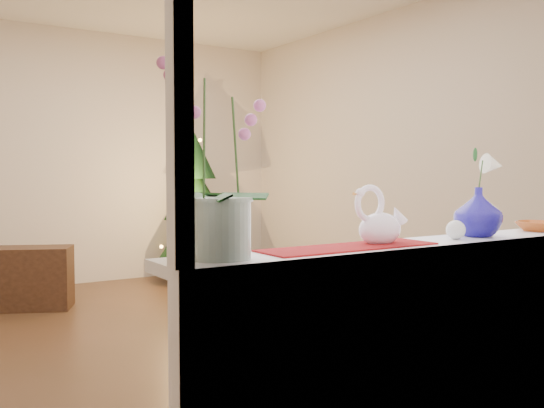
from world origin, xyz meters
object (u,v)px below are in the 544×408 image
(orchid_pot, at_px, (219,157))
(xmas_tree, at_px, (195,207))
(blue_vase, at_px, (478,208))
(paperweight, at_px, (456,230))
(amber_dish, at_px, (538,227))
(side_table, at_px, (28,278))
(swan, at_px, (380,216))

(orchid_pot, bearing_deg, xmas_tree, 65.49)
(orchid_pot, bearing_deg, blue_vase, -0.42)
(blue_vase, distance_m, paperweight, 0.19)
(blue_vase, height_order, amber_dish, blue_vase)
(orchid_pot, bearing_deg, side_table, 87.74)
(swan, xyz_separation_m, paperweight, (0.37, -0.04, -0.07))
(blue_vase, distance_m, amber_dish, 0.43)
(swan, relative_size, blue_vase, 1.04)
(swan, distance_m, side_table, 3.97)
(blue_vase, bearing_deg, xmas_tree, 80.26)
(orchid_pot, relative_size, blue_vase, 2.66)
(orchid_pot, bearing_deg, amber_dish, -0.28)
(xmas_tree, bearing_deg, blue_vase, -99.74)
(paperweight, bearing_deg, orchid_pot, 178.08)
(orchid_pot, distance_m, amber_dish, 1.67)
(amber_dish, xyz_separation_m, side_table, (-1.49, 3.88, -0.67))
(swan, relative_size, paperweight, 3.20)
(paperweight, relative_size, side_table, 0.11)
(blue_vase, relative_size, paperweight, 3.06)
(blue_vase, height_order, side_table, blue_vase)
(orchid_pot, relative_size, swan, 2.55)
(orchid_pot, bearing_deg, swan, 0.24)
(amber_dish, distance_m, xmas_tree, 4.33)
(blue_vase, height_order, paperweight, blue_vase)
(amber_dish, height_order, side_table, amber_dish)
(swan, bearing_deg, amber_dish, 18.50)
(swan, height_order, xmas_tree, xmas_tree)
(paperweight, bearing_deg, swan, 174.18)
(blue_vase, bearing_deg, swan, 178.76)
(swan, relative_size, side_table, 0.35)
(amber_dish, relative_size, xmas_tree, 0.10)
(amber_dish, bearing_deg, paperweight, -177.36)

